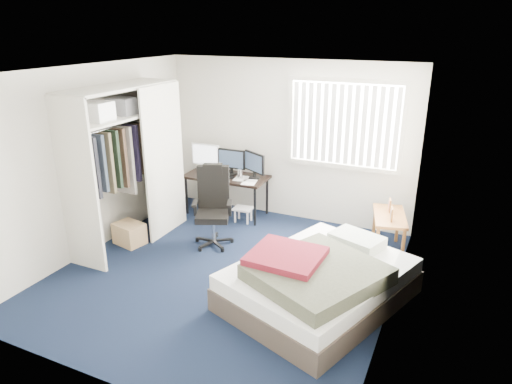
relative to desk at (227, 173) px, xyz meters
The scene contains 10 objects.
ground 2.10m from the desk, 62.87° to the right, with size 4.20×4.20×0.00m, color black.
room_shell 2.13m from the desk, 62.87° to the right, with size 4.20×4.20×4.20m.
window_assembly 2.03m from the desk, ahead, with size 1.72×0.09×1.32m.
closet 1.80m from the desk, 117.40° to the right, with size 0.64×1.84×2.22m.
desk is the anchor object (origin of this frame).
office_chair 1.13m from the desk, 72.54° to the right, with size 0.71×0.71×1.14m.
footstool 0.68m from the desk, 28.51° to the right, with size 0.30×0.25×0.24m.
nightstand 2.68m from the desk, ahead, with size 0.58×0.88×0.74m.
bed 2.89m from the desk, 41.41° to the right, with size 2.11×2.41×0.66m.
pine_box 1.84m from the desk, 115.28° to the right, with size 0.41×0.31×0.31m, color tan.
Camera 1 is at (2.47, -4.46, 2.96)m, focal length 32.00 mm.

